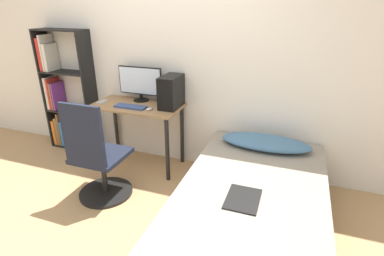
% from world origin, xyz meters
% --- Properties ---
extents(ground_plane, '(14.00, 14.00, 0.00)m').
position_xyz_m(ground_plane, '(0.00, 0.00, 0.00)').
color(ground_plane, tan).
extents(wall_back, '(8.00, 0.05, 2.50)m').
position_xyz_m(wall_back, '(0.00, 1.54, 1.25)').
color(wall_back, silver).
rests_on(wall_back, ground_plane).
extents(desk, '(1.00, 0.52, 0.74)m').
position_xyz_m(desk, '(-0.28, 1.26, 0.61)').
color(desk, '#997047').
rests_on(desk, ground_plane).
extents(bookshelf, '(0.66, 0.25, 1.51)m').
position_xyz_m(bookshelf, '(-1.44, 1.39, 0.70)').
color(bookshelf, black).
rests_on(bookshelf, ground_plane).
extents(office_chair, '(0.52, 0.52, 1.01)m').
position_xyz_m(office_chair, '(-0.32, 0.53, 0.38)').
color(office_chair, black).
rests_on(office_chair, ground_plane).
extents(bed, '(1.16, 1.99, 0.45)m').
position_xyz_m(bed, '(1.14, 0.52, 0.22)').
color(bed, '#4C3D2D').
rests_on(bed, ground_plane).
extents(pillow, '(0.88, 0.36, 0.11)m').
position_xyz_m(pillow, '(1.14, 1.26, 0.51)').
color(pillow, teal).
rests_on(pillow, bed).
extents(magazine, '(0.24, 0.32, 0.01)m').
position_xyz_m(magazine, '(1.10, 0.33, 0.46)').
color(magazine, black).
rests_on(magazine, bed).
extents(monitor, '(0.53, 0.18, 0.39)m').
position_xyz_m(monitor, '(-0.31, 1.42, 0.95)').
color(monitor, black).
rests_on(monitor, desk).
extents(keyboard, '(0.35, 0.12, 0.02)m').
position_xyz_m(keyboard, '(-0.30, 1.15, 0.75)').
color(keyboard, '#33477A').
rests_on(keyboard, desk).
extents(pc_tower, '(0.18, 0.34, 0.34)m').
position_xyz_m(pc_tower, '(0.11, 1.33, 0.91)').
color(pc_tower, black).
rests_on(pc_tower, desk).
extents(mouse, '(0.06, 0.09, 0.02)m').
position_xyz_m(mouse, '(-0.07, 1.15, 0.75)').
color(mouse, silver).
rests_on(mouse, desk).
extents(phone, '(0.07, 0.14, 0.01)m').
position_xyz_m(phone, '(-0.70, 1.21, 0.75)').
color(phone, '#B7B7BC').
rests_on(phone, desk).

